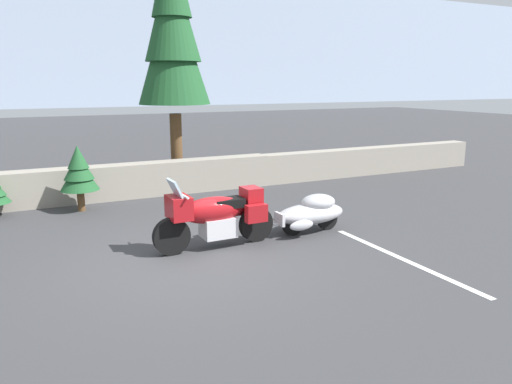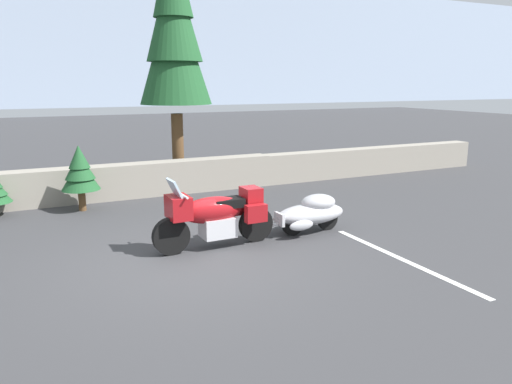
# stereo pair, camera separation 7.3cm
# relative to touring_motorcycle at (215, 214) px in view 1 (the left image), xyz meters

# --- Properties ---
(ground_plane) EXTENTS (80.00, 80.00, 0.00)m
(ground_plane) POSITION_rel_touring_motorcycle_xyz_m (-0.60, -0.48, -0.62)
(ground_plane) COLOR #38383A
(stone_guard_wall) EXTENTS (24.00, 0.59, 0.93)m
(stone_guard_wall) POSITION_rel_touring_motorcycle_xyz_m (-0.85, 4.74, -0.18)
(stone_guard_wall) COLOR gray
(stone_guard_wall) RESTS_ON ground
(distant_ridgeline) EXTENTS (240.00, 80.00, 16.00)m
(distant_ridgeline) POSITION_rel_touring_motorcycle_xyz_m (-0.60, 94.75, 7.38)
(distant_ridgeline) COLOR #99A8BF
(distant_ridgeline) RESTS_ON ground
(touring_motorcycle) EXTENTS (2.31, 0.77, 1.33)m
(touring_motorcycle) POSITION_rel_touring_motorcycle_xyz_m (0.00, 0.00, 0.00)
(touring_motorcycle) COLOR black
(touring_motorcycle) RESTS_ON ground
(car_shaped_trailer) EXTENTS (2.21, 0.79, 0.76)m
(car_shaped_trailer) POSITION_rel_touring_motorcycle_xyz_m (2.06, 0.04, -0.21)
(car_shaped_trailer) COLOR black
(car_shaped_trailer) RESTS_ON ground
(pine_tree_tall) EXTENTS (2.03, 2.03, 7.14)m
(pine_tree_tall) POSITION_rel_touring_motorcycle_xyz_m (1.14, 5.91, 3.85)
(pine_tree_tall) COLOR brown
(pine_tree_tall) RESTS_ON ground
(pine_sapling_near) EXTENTS (0.88, 0.88, 1.54)m
(pine_sapling_near) POSITION_rel_touring_motorcycle_xyz_m (-1.83, 3.84, 0.34)
(pine_sapling_near) COLOR brown
(pine_sapling_near) RESTS_ON ground
(parking_stripe_marker) EXTENTS (0.12, 3.60, 0.01)m
(parking_stripe_marker) POSITION_rel_touring_motorcycle_xyz_m (2.63, -1.98, -0.62)
(parking_stripe_marker) COLOR silver
(parking_stripe_marker) RESTS_ON ground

